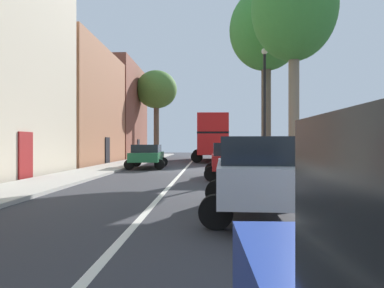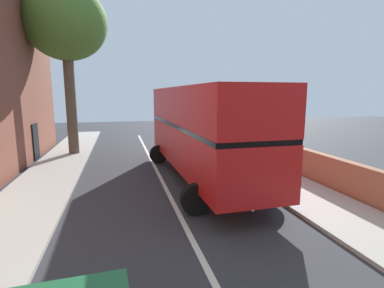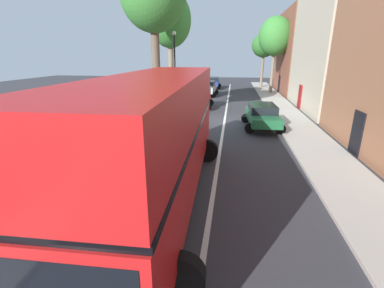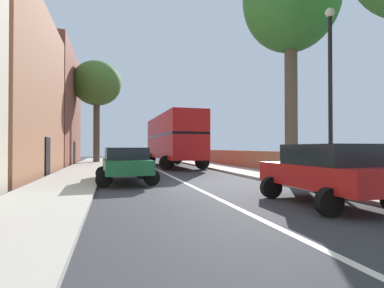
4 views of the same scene
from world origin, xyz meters
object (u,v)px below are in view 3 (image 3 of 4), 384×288
object	(u,v)px
double_decker_bus	(158,132)
litter_bin_right	(170,100)
parked_car_red_right_0	(199,98)
parked_car_blue_right_2	(212,82)
parked_car_silver_right_1	(207,88)
lamppost_right	(175,65)
parked_car_green_left_3	(262,115)
street_tree_left_4	(264,46)
street_tree_left_0	(275,37)
street_tree_right_3	(170,21)

from	to	relation	value
double_decker_bus	litter_bin_right	bearing A→B (deg)	-78.01
parked_car_red_right_0	parked_car_blue_right_2	bearing A→B (deg)	-89.99
parked_car_silver_right_1	lamppost_right	size ratio (longest dim) A/B	0.66
parked_car_green_left_3	street_tree_left_4	world-z (taller)	street_tree_left_4
street_tree_left_4	lamppost_right	bearing A→B (deg)	65.53
street_tree_left_0	litter_bin_right	bearing A→B (deg)	46.26
parked_car_blue_right_2	parked_car_green_left_3	world-z (taller)	parked_car_blue_right_2
street_tree_left_4	lamppost_right	world-z (taller)	street_tree_left_4
parked_car_blue_right_2	lamppost_right	bearing A→B (deg)	84.06
lamppost_right	litter_bin_right	distance (m)	4.01
parked_car_blue_right_2	litter_bin_right	bearing A→B (deg)	79.48
parked_car_green_left_3	street_tree_right_3	world-z (taller)	street_tree_right_3
parked_car_red_right_0	litter_bin_right	bearing A→B (deg)	-5.99
parked_car_red_right_0	lamppost_right	distance (m)	3.91
street_tree_left_4	litter_bin_right	bearing A→B (deg)	60.26
parked_car_silver_right_1	street_tree_right_3	distance (m)	10.21
parked_car_red_right_0	street_tree_left_0	size ratio (longest dim) A/B	0.45
parked_car_silver_right_1	street_tree_right_3	size ratio (longest dim) A/B	0.43
street_tree_left_0	parked_car_green_left_3	bearing A→B (deg)	81.27
litter_bin_right	parked_car_red_right_0	bearing A→B (deg)	174.01
double_decker_bus	lamppost_right	world-z (taller)	lamppost_right
street_tree_left_4	litter_bin_right	world-z (taller)	street_tree_left_4
parked_car_red_right_0	parked_car_silver_right_1	bearing A→B (deg)	-90.01
street_tree_left_0	street_tree_left_4	xyz separation A→B (m)	(0.62, -6.34, -0.81)
parked_car_silver_right_1	parked_car_blue_right_2	world-z (taller)	parked_car_silver_right_1
parked_car_green_left_3	lamppost_right	bearing A→B (deg)	-33.58
parked_car_red_right_0	street_tree_left_4	xyz separation A→B (m)	(-7.10, -17.63, 4.99)
parked_car_red_right_0	parked_car_blue_right_2	size ratio (longest dim) A/B	0.92
parked_car_blue_right_2	lamppost_right	world-z (taller)	lamppost_right
litter_bin_right	street_tree_left_0	bearing A→B (deg)	-133.74
double_decker_bus	parked_car_green_left_3	world-z (taller)	double_decker_bus
street_tree_left_0	street_tree_left_4	world-z (taller)	street_tree_left_0
parked_car_red_right_0	parked_car_blue_right_2	world-z (taller)	parked_car_blue_right_2
parked_car_green_left_3	street_tree_right_3	bearing A→B (deg)	-42.04
parked_car_green_left_3	parked_car_blue_right_2	bearing A→B (deg)	-77.09
street_tree_left_4	lamppost_right	xyz separation A→B (m)	(8.90, 19.56, -2.11)
parked_car_red_right_0	street_tree_right_3	world-z (taller)	street_tree_right_3
parked_car_silver_right_1	litter_bin_right	distance (m)	8.12
street_tree_left_0	double_decker_bus	bearing A→B (deg)	76.09
street_tree_left_4	double_decker_bus	bearing A→B (deg)	79.59
street_tree_right_3	litter_bin_right	distance (m)	6.81
double_decker_bus	parked_car_blue_right_2	size ratio (longest dim) A/B	2.51
double_decker_bus	parked_car_green_left_3	size ratio (longest dim) A/B	2.33
parked_car_green_left_3	litter_bin_right	bearing A→B (deg)	-40.83
parked_car_blue_right_2	lamppost_right	size ratio (longest dim) A/B	0.68
double_decker_bus	street_tree_right_3	xyz separation A→B (m)	(3.46, -17.13, 5.08)
parked_car_silver_right_1	street_tree_left_0	size ratio (longest dim) A/B	0.47
street_tree_left_0	litter_bin_right	distance (m)	16.39
double_decker_bus	parked_car_silver_right_1	world-z (taller)	double_decker_bus
lamppost_right	parked_car_green_left_3	bearing A→B (deg)	146.42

